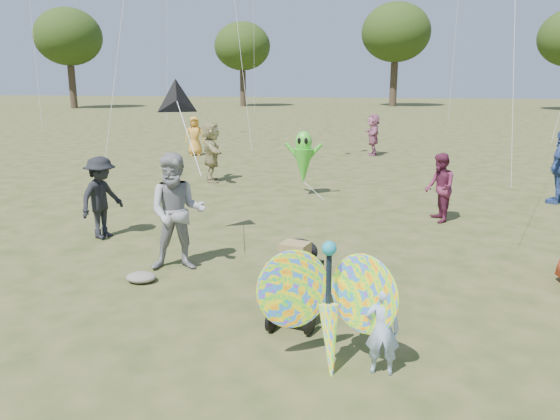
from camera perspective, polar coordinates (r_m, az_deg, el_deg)
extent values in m
plane|color=#51592B|center=(7.46, -0.68, -11.04)|extent=(160.00, 160.00, 0.00)
imported|color=#9EB7DF|center=(6.05, 10.66, -12.23)|extent=(0.37, 0.25, 1.00)
imported|color=gray|center=(9.06, -10.70, -0.25)|extent=(1.11, 0.96, 1.95)
ellipsoid|color=slate|center=(8.87, -14.32, -6.82)|extent=(0.47, 0.39, 0.15)
imported|color=black|center=(11.29, -18.15, 1.24)|extent=(0.85, 1.17, 1.63)
imported|color=tan|center=(16.76, -7.17, 6.03)|extent=(1.09, 1.76, 1.81)
imported|color=#65213D|center=(12.46, 16.35, 2.25)|extent=(0.71, 0.84, 1.52)
imported|color=gold|center=(22.61, -8.91, 7.65)|extent=(0.87, 0.69, 1.57)
imported|color=#AD6384|center=(22.72, 9.71, 7.78)|extent=(0.68, 1.61, 1.68)
cube|color=black|center=(7.11, 1.62, -7.49)|extent=(0.67, 0.95, 0.71)
cube|color=black|center=(7.24, 1.60, -9.92)|extent=(0.58, 0.77, 0.10)
ellipsoid|color=black|center=(7.24, 1.96, -4.35)|extent=(0.51, 0.45, 0.33)
cylinder|color=black|center=(7.00, -0.85, -11.43)|extent=(0.13, 0.30, 0.30)
cylinder|color=black|center=(6.92, 3.12, -11.74)|extent=(0.13, 0.30, 0.30)
cylinder|color=black|center=(7.69, 2.15, -9.35)|extent=(0.10, 0.23, 0.22)
cylinder|color=black|center=(6.52, 0.96, -5.47)|extent=(0.43, 0.14, 0.03)
cube|color=#997E4A|center=(6.93, 1.58, -4.47)|extent=(0.40, 0.36, 0.26)
ellipsoid|color=red|center=(6.03, 1.43, -8.34)|extent=(0.98, 0.71, 1.24)
ellipsoid|color=red|center=(5.97, 8.73, -8.77)|extent=(0.98, 0.71, 1.24)
cylinder|color=black|center=(6.03, 5.07, -8.94)|extent=(0.06, 0.06, 1.00)
cone|color=red|center=(6.08, 5.27, -13.99)|extent=(0.36, 0.49, 0.93)
sphere|color=teal|center=(5.82, 5.16, -4.01)|extent=(0.16, 0.16, 0.16)
cone|color=black|center=(10.33, -10.74, 11.17)|extent=(0.89, 0.62, 0.81)
cylinder|color=silver|center=(9.58, -9.57, 7.63)|extent=(0.90, 1.36, 1.15)
cone|color=green|center=(14.63, 2.45, 4.59)|extent=(0.56, 0.56, 0.95)
ellipsoid|color=green|center=(14.54, 2.48, 7.12)|extent=(0.44, 0.39, 0.57)
ellipsoid|color=black|center=(14.37, 2.02, 7.24)|extent=(0.10, 0.05, 0.17)
ellipsoid|color=black|center=(14.34, 2.73, 7.22)|extent=(0.10, 0.05, 0.17)
cylinder|color=green|center=(14.62, 1.30, 6.17)|extent=(0.43, 0.10, 0.49)
cylinder|color=green|center=(14.53, 3.64, 6.10)|extent=(0.43, 0.10, 0.49)
cylinder|color=silver|center=(14.50, 3.48, 2.08)|extent=(0.61, 0.41, 0.41)
cylinder|color=#3A2D21|center=(60.42, -20.85, 11.90)|extent=(0.70, 0.70, 4.20)
ellipsoid|color=#2B4214|center=(60.54, -21.26, 16.53)|extent=(6.60, 6.60, 5.61)
cylinder|color=#3A2D21|center=(60.62, -3.88, 12.55)|extent=(0.63, 0.63, 3.78)
ellipsoid|color=#2B4214|center=(60.69, -3.95, 16.72)|extent=(5.94, 5.94, 5.05)
cylinder|color=#3A2D21|center=(61.64, 11.77, 12.71)|extent=(0.77, 0.77, 4.62)
ellipsoid|color=#2B4214|center=(61.80, 12.03, 17.71)|extent=(7.26, 7.26, 6.17)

